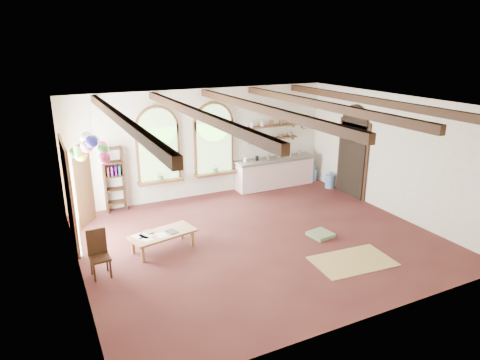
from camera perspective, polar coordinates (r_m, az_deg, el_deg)
floor at (r=10.28m, az=2.59°, el=-7.84°), size 8.00×8.00×0.00m
ceiling_beams at (r=9.36m, az=2.86°, el=9.50°), size 6.20×6.80×0.18m
window_left at (r=12.27m, az=-10.85°, el=4.25°), size 1.30×0.28×2.20m
window_right at (r=12.80m, az=-3.49°, el=5.12°), size 1.30×0.28×2.20m
left_doorway at (r=10.46m, az=-21.78°, el=-1.90°), size 0.10×1.90×2.50m
right_doorway at (r=13.21m, az=14.70°, el=2.59°), size 0.10×1.30×2.40m
kitchen_counter at (r=13.77m, az=4.66°, el=1.04°), size 2.68×0.62×0.94m
wall_shelf_lower at (r=13.65m, az=4.39°, el=5.56°), size 1.70×0.24×0.04m
wall_shelf_upper at (r=13.57m, az=4.43°, el=7.21°), size 1.70×0.24×0.04m
wall_clock at (r=14.30m, az=8.65°, el=7.41°), size 0.32×0.04×0.32m
bookshelf at (r=12.10m, az=-16.44°, el=0.04°), size 0.53×0.32×1.80m
coffee_table at (r=9.78m, az=-10.24°, el=-7.19°), size 1.55×0.95×0.41m
side_chair at (r=9.09m, az=-18.13°, el=-10.52°), size 0.40×0.40×0.96m
floor_mat at (r=9.60m, az=14.79°, el=-10.42°), size 1.77×1.18×0.02m
floor_cushion at (r=10.57m, az=10.69°, el=-7.14°), size 0.58×0.58×0.09m
water_jug_a at (r=14.57m, az=9.66°, el=0.78°), size 0.27×0.27×0.53m
water_jug_b at (r=13.96m, az=11.89°, el=-0.07°), size 0.29×0.29×0.55m
balloon_cluster at (r=9.58m, az=-19.04°, el=4.02°), size 0.83×0.95×1.16m
table_book at (r=9.80m, az=-12.48°, el=-6.91°), size 0.23×0.28×0.02m
tablet at (r=9.78m, az=-9.08°, el=-6.79°), size 0.27×0.33×0.01m
potted_plant_left at (r=12.37m, az=-10.51°, el=0.63°), size 0.27×0.23×0.30m
potted_plant_right at (r=12.90m, az=-3.24°, el=1.63°), size 0.27×0.23×0.30m
shelf_cup_a at (r=13.28m, az=1.59°, el=5.56°), size 0.12×0.10×0.10m
shelf_cup_b at (r=13.44m, az=2.92°, el=5.68°), size 0.10×0.10×0.09m
shelf_bowl_a at (r=13.62m, az=4.21°, el=5.73°), size 0.22×0.22×0.05m
shelf_bowl_b at (r=13.79m, az=5.48°, el=5.87°), size 0.20×0.20×0.06m
shelf_vase at (r=13.96m, az=6.72°, el=6.25°), size 0.18×0.18×0.19m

